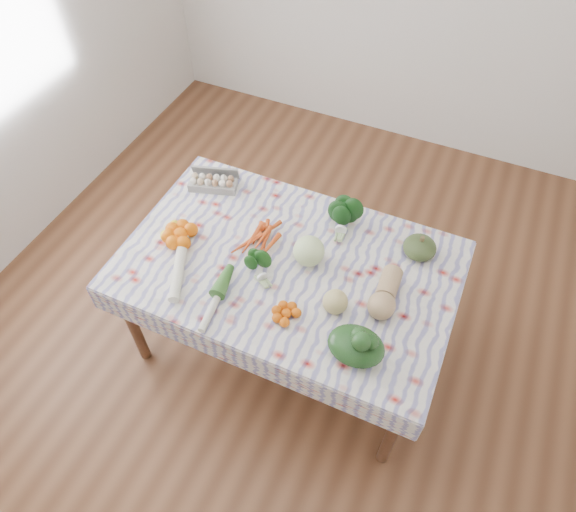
{
  "coord_description": "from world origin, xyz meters",
  "views": [
    {
      "loc": [
        0.65,
        -1.45,
        2.77
      ],
      "look_at": [
        0.0,
        0.0,
        0.82
      ],
      "focal_mm": 32.0,
      "sensor_mm": 36.0,
      "label": 1
    }
  ],
  "objects_px": {
    "butternut_squash": "(386,292)",
    "dining_table": "(288,273)",
    "cabbage": "(309,251)",
    "kabocha_squash": "(420,247)",
    "egg_carton": "(213,184)",
    "grapefruit": "(335,302)"
  },
  "relations": [
    {
      "from": "egg_carton",
      "to": "butternut_squash",
      "type": "xyz_separation_m",
      "value": [
        1.11,
        -0.34,
        0.03
      ]
    },
    {
      "from": "butternut_squash",
      "to": "kabocha_squash",
      "type": "bearing_deg",
      "value": 75.93
    },
    {
      "from": "grapefruit",
      "to": "cabbage",
      "type": "bearing_deg",
      "value": 135.87
    },
    {
      "from": "butternut_squash",
      "to": "grapefruit",
      "type": "distance_m",
      "value": 0.24
    },
    {
      "from": "cabbage",
      "to": "butternut_squash",
      "type": "bearing_deg",
      "value": -9.79
    },
    {
      "from": "dining_table",
      "to": "butternut_squash",
      "type": "xyz_separation_m",
      "value": [
        0.5,
        -0.02,
        0.15
      ]
    },
    {
      "from": "cabbage",
      "to": "grapefruit",
      "type": "distance_m",
      "value": 0.31
    },
    {
      "from": "egg_carton",
      "to": "kabocha_squash",
      "type": "distance_m",
      "value": 1.18
    },
    {
      "from": "butternut_squash",
      "to": "grapefruit",
      "type": "relative_size",
      "value": 2.37
    },
    {
      "from": "egg_carton",
      "to": "dining_table",
      "type": "bearing_deg",
      "value": -45.4
    },
    {
      "from": "dining_table",
      "to": "kabocha_squash",
      "type": "bearing_deg",
      "value": 29.23
    },
    {
      "from": "dining_table",
      "to": "butternut_squash",
      "type": "height_order",
      "value": "butternut_squash"
    },
    {
      "from": "dining_table",
      "to": "kabocha_squash",
      "type": "height_order",
      "value": "kabocha_squash"
    },
    {
      "from": "egg_carton",
      "to": "cabbage",
      "type": "height_order",
      "value": "cabbage"
    },
    {
      "from": "kabocha_squash",
      "to": "grapefruit",
      "type": "xyz_separation_m",
      "value": [
        -0.27,
        -0.48,
        0.0
      ]
    },
    {
      "from": "dining_table",
      "to": "grapefruit",
      "type": "xyz_separation_m",
      "value": [
        0.31,
        -0.16,
        0.14
      ]
    },
    {
      "from": "kabocha_squash",
      "to": "egg_carton",
      "type": "bearing_deg",
      "value": 179.99
    },
    {
      "from": "kabocha_squash",
      "to": "cabbage",
      "type": "relative_size",
      "value": 1.06
    },
    {
      "from": "dining_table",
      "to": "egg_carton",
      "type": "bearing_deg",
      "value": 152.07
    },
    {
      "from": "butternut_squash",
      "to": "dining_table",
      "type": "bearing_deg",
      "value": 175.98
    },
    {
      "from": "kabocha_squash",
      "to": "cabbage",
      "type": "bearing_deg",
      "value": -151.42
    },
    {
      "from": "dining_table",
      "to": "grapefruit",
      "type": "distance_m",
      "value": 0.37
    }
  ]
}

